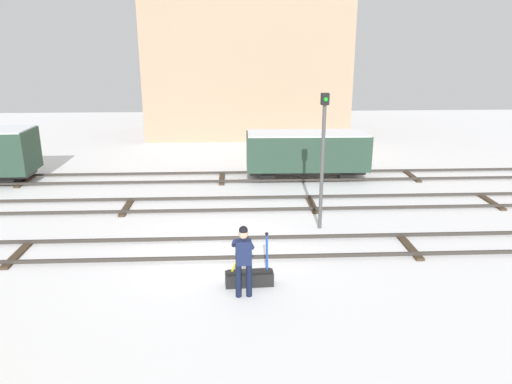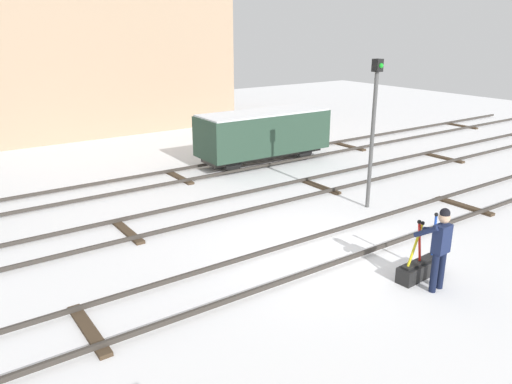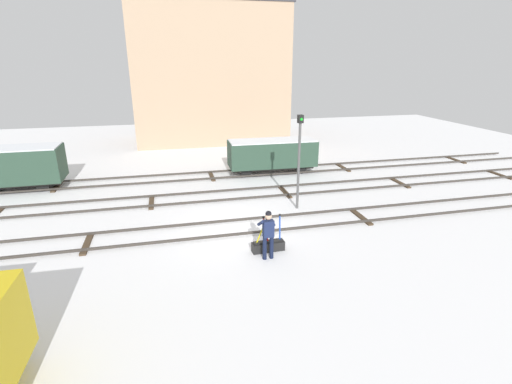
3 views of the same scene
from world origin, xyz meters
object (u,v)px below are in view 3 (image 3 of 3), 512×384
rail_worker (268,231)px  freight_car_far_end (272,154)px  freight_car_mid_siding (2,167)px  signal_post (299,154)px  switch_lever_frame (268,245)px

rail_worker → freight_car_far_end: freight_car_far_end is taller
freight_car_mid_siding → signal_post: bearing=-23.6°
signal_post → switch_lever_frame: bearing=-122.8°
signal_post → freight_car_mid_siding: bearing=157.3°
switch_lever_frame → freight_car_far_end: freight_car_far_end is taller
rail_worker → freight_car_mid_siding: bearing=135.3°
rail_worker → freight_car_far_end: bearing=70.3°
signal_post → rail_worker: bearing=-121.1°
rail_worker → switch_lever_frame: bearing=70.3°
switch_lever_frame → signal_post: 5.25m
signal_post → freight_car_far_end: bearing=85.8°
freight_car_mid_siding → switch_lever_frame: bearing=-40.3°
rail_worker → signal_post: (2.67, 4.44, 1.64)m
signal_post → freight_car_mid_siding: size_ratio=0.74×
freight_car_far_end → switch_lever_frame: bearing=-105.3°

